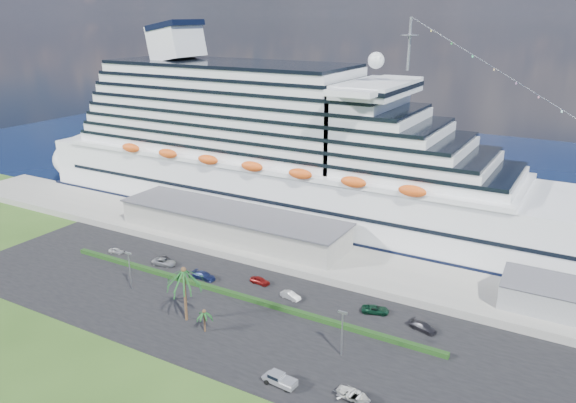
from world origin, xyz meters
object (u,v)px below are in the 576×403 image
Objects in this scene: parked_car_3 at (204,276)px; pickup_truck at (279,379)px; cruise_ship at (291,159)px; boat_trailer at (354,395)px.

pickup_truck reaches higher than parked_car_3.
boat_trailer is (48.06, -65.95, -15.41)m from cruise_ship.
cruise_ship is 47.61m from parked_car_3.
parked_car_3 is 40.25m from pickup_truck.
boat_trailer is (11.47, 2.13, 0.10)m from pickup_truck.
parked_car_3 is at bearing -85.17° from cruise_ship.
boat_trailer is at bearing -53.92° from cruise_ship.
cruise_ship reaches higher than parked_car_3.
cruise_ship is 78.82m from pickup_truck.
cruise_ship reaches higher than boat_trailer.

